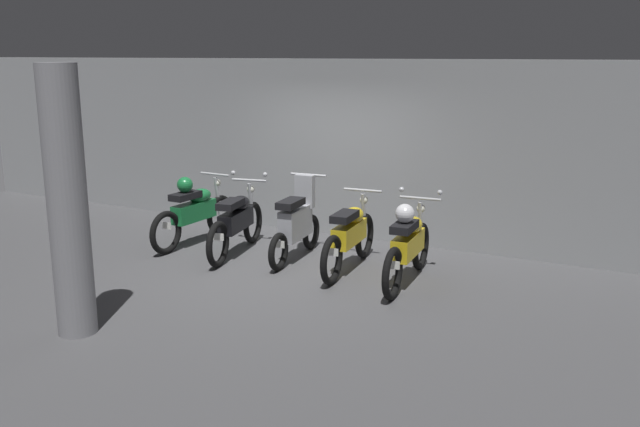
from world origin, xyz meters
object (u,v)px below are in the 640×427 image
at_px(motorbike_slot_3, 350,235).
at_px(support_pillar, 67,203).
at_px(motorbike_slot_2, 297,223).
at_px(motorbike_slot_4, 408,244).
at_px(motorbike_slot_1, 237,221).
at_px(motorbike_slot_0, 194,211).

distance_m(motorbike_slot_3, support_pillar, 3.80).
height_order(motorbike_slot_2, motorbike_slot_4, motorbike_slot_2).
bearing_deg(motorbike_slot_2, support_pillar, -102.52).
bearing_deg(motorbike_slot_1, motorbike_slot_3, 1.96).
relative_size(motorbike_slot_2, support_pillar, 0.60).
relative_size(motorbike_slot_3, support_pillar, 0.69).
bearing_deg(motorbike_slot_3, motorbike_slot_4, -10.79).
height_order(motorbike_slot_1, motorbike_slot_2, motorbike_slot_2).
distance_m(motorbike_slot_1, support_pillar, 3.36).
bearing_deg(motorbike_slot_1, motorbike_slot_2, 11.90).
bearing_deg(motorbike_slot_4, motorbike_slot_0, 175.68).
distance_m(motorbike_slot_0, motorbike_slot_3, 2.70).
height_order(motorbike_slot_2, support_pillar, support_pillar).
height_order(motorbike_slot_4, support_pillar, support_pillar).
height_order(motorbike_slot_0, support_pillar, support_pillar).
relative_size(motorbike_slot_1, support_pillar, 0.69).
relative_size(motorbike_slot_1, motorbike_slot_4, 0.99).
xyz_separation_m(motorbike_slot_1, support_pillar, (0.14, -3.23, 0.91)).
xyz_separation_m(motorbike_slot_3, motorbike_slot_4, (0.90, -0.17, 0.04)).
bearing_deg(motorbike_slot_1, motorbike_slot_0, 169.76).
bearing_deg(motorbike_slot_4, motorbike_slot_3, 169.21).
relative_size(motorbike_slot_1, motorbike_slot_2, 1.15).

